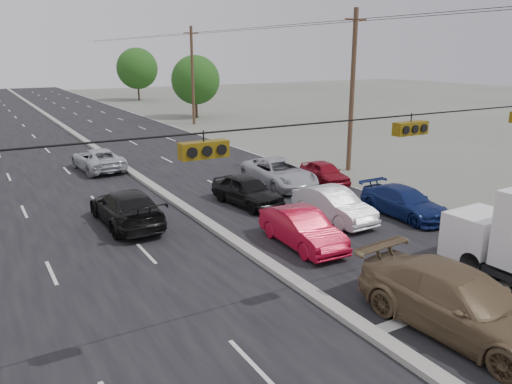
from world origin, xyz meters
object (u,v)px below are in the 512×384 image
Objects in this scene: tree_right_far at (137,68)px; queue_car_a at (247,191)px; tan_sedan at (460,303)px; oncoming_near at (126,208)px; queue_car_b at (334,205)px; queue_car_c at (279,173)px; utility_pole_right_b at (352,90)px; oncoming_far at (98,160)px; red_sedan at (302,229)px; tree_right_mid at (196,80)px; utility_pole_right_c at (193,75)px; queue_car_e at (324,173)px; queue_car_d at (404,203)px.

tree_right_far is 1.86× the size of queue_car_a.
tan_sedan is 1.10× the size of oncoming_near.
tan_sedan is 1.34× the size of queue_car_b.
queue_car_c is (1.17, 6.34, 0.04)m from queue_car_b.
utility_pole_right_b is 11.35m from queue_car_b.
oncoming_far is (1.47, 11.44, -0.08)m from oncoming_near.
red_sedan is at bearing -150.12° from queue_car_b.
tree_right_mid is 38.09m from oncoming_near.
queue_car_b is (-7.30, -7.51, -4.37)m from utility_pole_right_b.
oncoming_near is at bearing 152.18° from queue_car_b.
utility_pole_right_b is at bearing 12.39° from queue_car_a.
queue_car_e is at bearing -97.45° from utility_pole_right_c.
utility_pole_right_b is at bearing -90.00° from utility_pole_right_c.
oncoming_near is at bearing -164.28° from queue_car_c.
queue_car_e is (6.80, 7.32, -0.08)m from red_sedan.
utility_pole_right_b is 1.40× the size of tree_right_mid.
tan_sedan is (-13.81, -71.62, -4.09)m from tree_right_far.
tan_sedan is at bearing -109.25° from queue_car_e.
utility_pole_right_b reaches higher than red_sedan.
oncoming_far is at bearing 121.41° from queue_car_d.
queue_car_d is at bearing -96.78° from tree_right_far.
oncoming_near is (-5.21, 5.98, 0.06)m from red_sedan.
utility_pole_right_c is 22.44m from oncoming_far.
tree_right_far reaches higher than queue_car_b.
queue_car_b reaches higher than oncoming_far.
queue_car_e is 12.09m from oncoming_near.
utility_pole_right_b is at bearing 146.20° from oncoming_far.
oncoming_near is (-15.55, -3.35, -4.32)m from utility_pole_right_b.
tree_right_mid is 32.79m from queue_car_e.
utility_pole_right_b reaches higher than queue_car_c.
queue_car_c is at bearing 126.70° from oncoming_far.
tree_right_far is at bearing 69.98° from queue_car_a.
queue_car_a reaches higher than oncoming_far.
queue_car_d is 0.90× the size of oncoming_far.
tree_right_mid is at bearing 84.99° from queue_car_e.
queue_car_e is at bearing 132.31° from oncoming_far.
queue_car_e is at bearing 54.54° from queue_car_b.
utility_pole_right_c reaches higher than oncoming_far.
queue_car_c is (-9.64, -56.17, -4.18)m from tree_right_far.
utility_pole_right_b reaches higher than queue_car_e.
utility_pole_right_b reaches higher than tan_sedan.
red_sedan is 17.82m from oncoming_far.
queue_car_e is at bearing -97.03° from tree_right_far.
queue_car_b is at bearing -118.76° from queue_car_e.
tree_right_mid reaches higher than queue_car_b.
tan_sedan is 24.99m from oncoming_far.
oncoming_far is at bearing 104.22° from queue_car_a.
queue_car_d is at bearing -51.45° from queue_car_a.
queue_car_c is at bearing -105.49° from tree_right_mid.
utility_pole_right_b is at bearing -94.76° from tree_right_mid.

